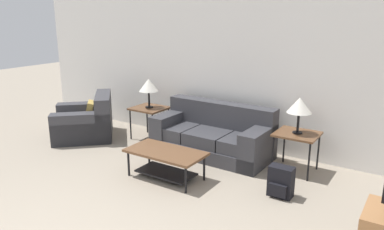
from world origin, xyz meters
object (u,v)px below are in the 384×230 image
Objects in this scene: table_lamp_left at (149,86)px; side_table_right at (297,137)px; table_lamp_right at (299,106)px; armchair at (86,122)px; coffee_table at (166,158)px; side_table_left at (149,110)px; backpack at (281,182)px; couch at (213,136)px.

side_table_right is at bearing 0.00° from table_lamp_left.
table_lamp_left is 2.73m from table_lamp_right.
armchair is 1.39m from table_lamp_left.
armchair is 3.82m from side_table_right.
coffee_table is 1.84× the size of side_table_right.
side_table_left is 1.14× the size of table_lamp_right.
side_table_right is 0.94m from backpack.
side_table_left is 1.49× the size of backpack.
table_lamp_left is at bearing 162.94° from backpack.
table_lamp_right is at bearing 2.12° from couch.
side_table_right reaches higher than coffee_table.
armchair is (-2.41, -0.53, -0.01)m from couch.
table_lamp_left is 1.31× the size of backpack.
side_table_right reaches higher than backpack.
table_lamp_left reaches higher than side_table_right.
side_table_left is at bearing 177.89° from couch.
side_table_left is at bearing 162.94° from backpack.
coffee_table is at bearing -93.87° from couch.
armchair reaches higher than backpack.
side_table_right is 0.46m from table_lamp_right.
couch is 3.71× the size of table_lamp_left.
backpack is at bearing 12.98° from coffee_table.
table_lamp_right is (0.00, 0.00, 0.46)m from side_table_right.
backpack is (2.83, -0.87, -0.79)m from table_lamp_left.
armchair is 3.88m from table_lamp_right.
table_lamp_right is (1.36, 0.05, 0.69)m from couch.
side_table_right is at bearing 0.00° from table_lamp_right.
backpack is at bearing -83.54° from side_table_right.
table_lamp_left reaches higher than couch.
side_table_right is 1.14× the size of table_lamp_left.
armchair is 2.79× the size of table_lamp_right.
side_table_right is 1.49× the size of backpack.
coffee_table reaches higher than backpack.
couch is 1.38m from side_table_right.
side_table_left is (1.04, 0.58, 0.25)m from armchair.
side_table_right is at bearing 96.46° from backpack.
side_table_left is 2.97m from backpack.
backpack is at bearing -4.18° from armchair.
armchair reaches higher than coffee_table.
side_table_right is at bearing 2.12° from couch.
table_lamp_left is 3.06m from backpack.
couch is 1.33× the size of armchair.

